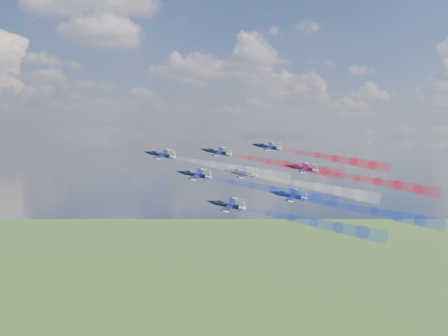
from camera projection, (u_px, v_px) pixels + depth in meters
name	position (u px, v px, depth m)	size (l,w,h in m)	color
jet_lead	(161.00, 155.00, 158.57)	(8.39, 10.48, 2.80)	black
trail_lead	(231.00, 168.00, 153.60)	(3.49, 33.59, 3.49)	white
jet_inner_left	(195.00, 175.00, 147.22)	(8.39, 10.48, 2.80)	black
trail_inner_left	(273.00, 190.00, 142.24)	(3.49, 33.59, 3.49)	blue
jet_inner_right	(217.00, 152.00, 165.34)	(8.39, 10.48, 2.80)	black
trail_inner_right	(287.00, 165.00, 160.36)	(3.49, 33.59, 3.49)	red
jet_outer_left	(227.00, 205.00, 133.63)	(8.39, 10.48, 2.80)	black
trail_outer_left	(314.00, 223.00, 128.66)	(3.49, 33.59, 3.49)	blue
jet_center_third	(242.00, 173.00, 153.87)	(8.39, 10.48, 2.80)	black
trail_center_third	(317.00, 187.00, 148.89)	(3.49, 33.59, 3.49)	white
jet_outer_right	(267.00, 147.00, 173.11)	(8.39, 10.48, 2.80)	black
trail_outer_right	(335.00, 159.00, 168.13)	(3.49, 33.59, 3.49)	red
jet_rear_left	(290.00, 195.00, 141.29)	(8.39, 10.48, 2.80)	black
trail_rear_left	(374.00, 212.00, 136.32)	(3.49, 33.59, 3.49)	blue
jet_rear_right	(302.00, 168.00, 158.77)	(8.39, 10.48, 2.80)	black
trail_rear_right	(377.00, 182.00, 153.79)	(3.49, 33.59, 3.49)	red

